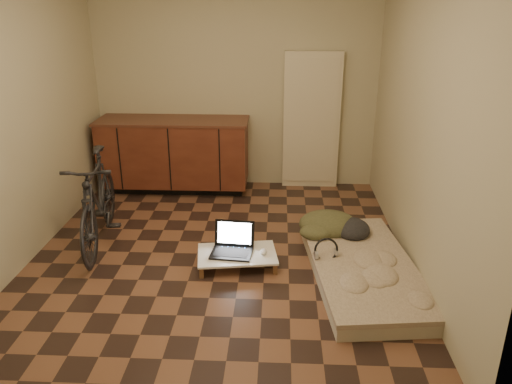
{
  "coord_description": "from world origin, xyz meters",
  "views": [
    {
      "loc": [
        0.55,
        -4.21,
        2.29
      ],
      "look_at": [
        0.34,
        0.24,
        0.55
      ],
      "focal_mm": 35.0,
      "sensor_mm": 36.0,
      "label": 1
    }
  ],
  "objects_px": {
    "lap_desk": "(237,255)",
    "futon": "(363,269)",
    "bicycle": "(97,196)",
    "laptop": "(233,246)"
  },
  "relations": [
    {
      "from": "bicycle",
      "to": "laptop",
      "type": "height_order",
      "value": "bicycle"
    },
    {
      "from": "futon",
      "to": "laptop",
      "type": "distance_m",
      "value": 1.18
    },
    {
      "from": "bicycle",
      "to": "laptop",
      "type": "xyz_separation_m",
      "value": [
        1.33,
        -0.33,
        -0.34
      ]
    },
    {
      "from": "lap_desk",
      "to": "laptop",
      "type": "xyz_separation_m",
      "value": [
        -0.04,
        0.03,
        0.07
      ]
    },
    {
      "from": "bicycle",
      "to": "futon",
      "type": "distance_m",
      "value": 2.59
    },
    {
      "from": "bicycle",
      "to": "lap_desk",
      "type": "relative_size",
      "value": 2.05
    },
    {
      "from": "lap_desk",
      "to": "laptop",
      "type": "bearing_deg",
      "value": 135.42
    },
    {
      "from": "futon",
      "to": "laptop",
      "type": "xyz_separation_m",
      "value": [
        -1.16,
        0.19,
        0.09
      ]
    },
    {
      "from": "lap_desk",
      "to": "futon",
      "type": "bearing_deg",
      "value": -16.39
    },
    {
      "from": "bicycle",
      "to": "lap_desk",
      "type": "height_order",
      "value": "bicycle"
    }
  ]
}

